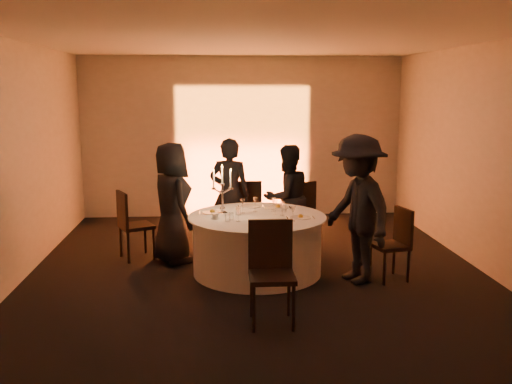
{
  "coord_description": "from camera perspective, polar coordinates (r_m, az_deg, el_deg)",
  "views": [
    {
      "loc": [
        -0.56,
        -7.22,
        2.4
      ],
      "look_at": [
        0.0,
        0.2,
        1.05
      ],
      "focal_mm": 40.0,
      "sensor_mm": 36.0,
      "label": 1
    }
  ],
  "objects": [
    {
      "name": "guest_right",
      "position": [
        7.19,
        10.11,
        -1.7
      ],
      "size": [
        1.04,
        1.36,
        1.86
      ],
      "primitive_type": "imported",
      "rotation": [
        0.0,
        0.0,
        -1.24
      ],
      "color": "black",
      "rests_on": "floor"
    },
    {
      "name": "plate_right",
      "position": [
        7.32,
        4.47,
        -2.48
      ],
      "size": [
        0.36,
        0.26,
        0.08
      ],
      "color": "white",
      "rests_on": "banquet_table"
    },
    {
      "name": "chair_back_right",
      "position": [
        9.1,
        4.47,
        -1.52
      ],
      "size": [
        0.56,
        0.56,
        0.96
      ],
      "rotation": [
        0.0,
        0.0,
        -2.7
      ],
      "color": "black",
      "rests_on": "floor"
    },
    {
      "name": "plate_back_left",
      "position": [
        8.0,
        -0.53,
        -1.43
      ],
      "size": [
        0.36,
        0.29,
        0.01
      ],
      "color": "white",
      "rests_on": "banquet_table"
    },
    {
      "name": "candelabra",
      "position": [
        7.51,
        -3.38,
        -0.47
      ],
      "size": [
        0.28,
        0.13,
        0.66
      ],
      "color": "silver",
      "rests_on": "banquet_table"
    },
    {
      "name": "wall_right",
      "position": [
        8.1,
        21.81,
        3.17
      ],
      "size": [
        0.0,
        7.0,
        7.0
      ],
      "primitive_type": "plane",
      "rotation": [
        1.57,
        0.0,
        -1.57
      ],
      "color": "#B9B2AC",
      "rests_on": "floor"
    },
    {
      "name": "wine_glass_f",
      "position": [
        7.56,
        -1.34,
        -1.1
      ],
      "size": [
        0.07,
        0.07,
        0.19
      ],
      "color": "silver",
      "rests_on": "banquet_table"
    },
    {
      "name": "plate_back_right",
      "position": [
        7.91,
        2.19,
        -1.5
      ],
      "size": [
        0.35,
        0.29,
        0.08
      ],
      "color": "white",
      "rests_on": "banquet_table"
    },
    {
      "name": "floor",
      "position": [
        7.63,
        0.12,
        -8.05
      ],
      "size": [
        7.0,
        7.0,
        0.0
      ],
      "primitive_type": "plane",
      "color": "black",
      "rests_on": "ground"
    },
    {
      "name": "chair_right",
      "position": [
        7.46,
        13.77,
        -4.66
      ],
      "size": [
        0.49,
        0.49,
        0.92
      ],
      "rotation": [
        0.0,
        0.0,
        -1.33
      ],
      "color": "black",
      "rests_on": "floor"
    },
    {
      "name": "wall_front",
      "position": [
        3.87,
        4.17,
        -3.22
      ],
      "size": [
        7.0,
        0.0,
        7.0
      ],
      "primitive_type": "plane",
      "rotation": [
        -1.57,
        0.0,
        0.0
      ],
      "color": "#B9B2AC",
      "rests_on": "floor"
    },
    {
      "name": "tumbler_c",
      "position": [
        7.11,
        -2.85,
        -2.62
      ],
      "size": [
        0.07,
        0.07,
        0.09
      ],
      "primitive_type": "cylinder",
      "color": "silver",
      "rests_on": "banquet_table"
    },
    {
      "name": "plate_left",
      "position": [
        7.61,
        -4.39,
        -1.98
      ],
      "size": [
        0.36,
        0.27,
        0.08
      ],
      "color": "white",
      "rests_on": "banquet_table"
    },
    {
      "name": "wine_glass_b",
      "position": [
        7.11,
        3.72,
        -1.85
      ],
      "size": [
        0.07,
        0.07,
        0.19
      ],
      "color": "silver",
      "rests_on": "banquet_table"
    },
    {
      "name": "guest_left",
      "position": [
        7.98,
        -8.43,
        -1.1
      ],
      "size": [
        0.85,
        0.97,
        1.68
      ],
      "primitive_type": "imported",
      "rotation": [
        0.0,
        0.0,
        2.04
      ],
      "color": "black",
      "rests_on": "floor"
    },
    {
      "name": "wine_glass_c",
      "position": [
        7.42,
        2.65,
        -1.34
      ],
      "size": [
        0.07,
        0.07,
        0.19
      ],
      "color": "silver",
      "rests_on": "banquet_table"
    },
    {
      "name": "banquet_table",
      "position": [
        7.52,
        0.12,
        -5.27
      ],
      "size": [
        1.8,
        1.8,
        0.77
      ],
      "color": "black",
      "rests_on": "floor"
    },
    {
      "name": "tumbler_d",
      "position": [
        7.47,
        -1.8,
        -1.97
      ],
      "size": [
        0.07,
        0.07,
        0.09
      ],
      "primitive_type": "cylinder",
      "color": "silver",
      "rests_on": "banquet_table"
    },
    {
      "name": "wall_back",
      "position": [
        10.77,
        -1.34,
        5.5
      ],
      "size": [
        7.0,
        0.0,
        7.0
      ],
      "primitive_type": "plane",
      "rotation": [
        1.57,
        0.0,
        0.0
      ],
      "color": "#B9B2AC",
      "rests_on": "floor"
    },
    {
      "name": "wall_left",
      "position": [
        7.67,
        -22.84,
        2.74
      ],
      "size": [
        0.0,
        7.0,
        7.0
      ],
      "primitive_type": "plane",
      "rotation": [
        1.57,
        0.0,
        1.57
      ],
      "color": "#B9B2AC",
      "rests_on": "floor"
    },
    {
      "name": "tumbler_b",
      "position": [
        7.66,
        2.82,
        -1.68
      ],
      "size": [
        0.07,
        0.07,
        0.09
      ],
      "primitive_type": "cylinder",
      "color": "silver",
      "rests_on": "banquet_table"
    },
    {
      "name": "guest_back_left",
      "position": [
        8.53,
        -2.64,
        -0.23
      ],
      "size": [
        0.7,
        0.55,
        1.69
      ],
      "primitive_type": "imported",
      "rotation": [
        0.0,
        0.0,
        2.87
      ],
      "color": "black",
      "rests_on": "floor"
    },
    {
      "name": "tumbler_a",
      "position": [
        7.21,
        -2.5,
        -2.44
      ],
      "size": [
        0.07,
        0.07,
        0.09
      ],
      "primitive_type": "cylinder",
      "color": "silver",
      "rests_on": "banquet_table"
    },
    {
      "name": "chair_front",
      "position": [
        5.94,
        1.54,
        -7.35
      ],
      "size": [
        0.47,
        0.47,
        1.06
      ],
      "rotation": [
        0.0,
        0.0,
        -0.01
      ],
      "color": "black",
      "rests_on": "floor"
    },
    {
      "name": "chair_back_left",
      "position": [
        8.98,
        -0.87,
        -1.53
      ],
      "size": [
        0.44,
        0.44,
        1.0
      ],
      "rotation": [
        0.0,
        0.0,
        3.12
      ],
      "color": "black",
      "rests_on": "floor"
    },
    {
      "name": "coffee_cup",
      "position": [
        7.28,
        -4.11,
        -2.45
      ],
      "size": [
        0.11,
        0.11,
        0.07
      ],
      "color": "white",
      "rests_on": "banquet_table"
    },
    {
      "name": "wine_glass_d",
      "position": [
        7.47,
        1.94,
        -1.24
      ],
      "size": [
        0.07,
        0.07,
        0.19
      ],
      "color": "silver",
      "rests_on": "banquet_table"
    },
    {
      "name": "chair_left",
      "position": [
        8.26,
        -12.43,
        -2.86
      ],
      "size": [
        0.57,
        0.57,
        0.99
      ],
      "rotation": [
        0.0,
        0.0,
        2.01
      ],
      "color": "black",
      "rests_on": "floor"
    },
    {
      "name": "ceiling",
      "position": [
        7.27,
        0.12,
        15.01
      ],
      "size": [
        7.0,
        7.0,
        0.0
      ],
      "primitive_type": "plane",
      "rotation": [
        3.14,
        0.0,
        0.0
      ],
      "color": "silver",
      "rests_on": "wall_back"
    },
    {
      "name": "wine_glass_a",
      "position": [
        7.66,
        1.74,
        -0.96
      ],
      "size": [
        0.07,
        0.07,
        0.19
      ],
      "color": "silver",
      "rests_on": "banquet_table"
    },
    {
      "name": "uplighter_fixture",
      "position": [
        10.7,
        -1.22,
        -2.4
      ],
      "size": [
        0.25,
        0.12,
        0.1
      ],
      "primitive_type": "cube",
      "color": "black",
      "rests_on": "floor"
    },
    {
      "name": "guest_back_right",
      "position": [
        8.53,
        3.12,
        -0.58
      ],
      "size": [
        0.96,
        0.88,
        1.59
      ],
      "primitive_type": "imported",
      "rotation": [
        0.0,
        0.0,
        -2.69
      ],
      "color": "black",
      "rests_on": "floor"
    },
    {
      "name": "plate_front",
      "position": [
        6.9,
        0.74,
        -3.33
      ],
      "size": [
        0.36,
        0.29,
        0.01
      ],
      "color": "white",
      "rests_on": "banquet_table"
    },
    {
      "name": "wine_glass_e",
      "position": [
        7.67,
        -0.09,
        -0.95
      ],
      "size": [
        0.07,
        0.07,
        0.19
      ],
      "color": "silver",
      "rests_on": "banquet_table"
    },
    {
      "name": "wine_glass_g",
      "position": [
        7.09,
        -1.79,
        -1.88
      ],
      "size": [
        0.07,
        0.07,
        0.19
      ],
      "color": "silver",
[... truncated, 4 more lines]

